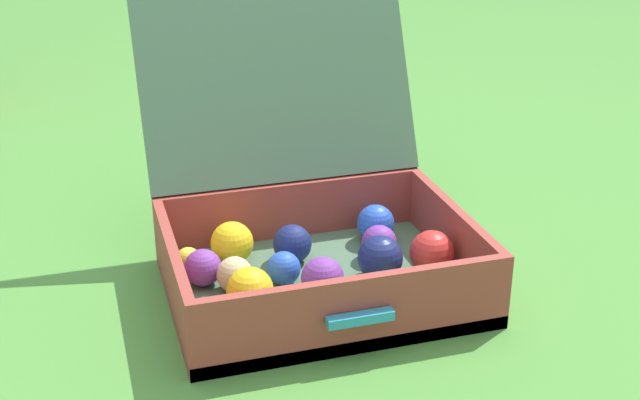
# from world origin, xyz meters

# --- Properties ---
(ground_plane) EXTENTS (16.00, 16.00, 0.00)m
(ground_plane) POSITION_xyz_m (0.00, 0.00, 0.00)
(ground_plane) COLOR #4C8C38
(open_suitcase) EXTENTS (0.54, 0.62, 0.52)m
(open_suitcase) POSITION_xyz_m (0.06, 0.06, 0.11)
(open_suitcase) COLOR #4C7051
(open_suitcase) RESTS_ON ground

